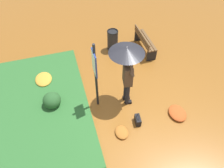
% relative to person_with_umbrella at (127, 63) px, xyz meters
% --- Properties ---
extents(ground_plane, '(18.00, 18.00, 0.00)m').
position_rel_person_with_umbrella_xyz_m(ground_plane, '(-0.33, -0.03, -1.55)').
color(ground_plane, brown).
extents(grass_verge, '(4.80, 4.00, 0.05)m').
position_rel_person_with_umbrella_xyz_m(grass_verge, '(0.44, 3.15, -1.53)').
color(grass_verge, '#2D662D').
rests_on(grass_verge, ground_plane).
extents(person_with_umbrella, '(0.96, 0.96, 2.04)m').
position_rel_person_with_umbrella_xyz_m(person_with_umbrella, '(0.00, 0.00, 0.00)').
color(person_with_umbrella, black).
rests_on(person_with_umbrella, ground_plane).
extents(info_sign_post, '(0.44, 0.07, 2.30)m').
position_rel_person_with_umbrella_xyz_m(info_sign_post, '(0.06, 0.87, -0.11)').
color(info_sign_post, black).
rests_on(info_sign_post, ground_plane).
extents(handbag, '(0.32, 0.18, 0.37)m').
position_rel_person_with_umbrella_xyz_m(handbag, '(-0.92, -0.08, -1.42)').
color(handbag, black).
rests_on(handbag, ground_plane).
extents(park_bench, '(1.40, 0.37, 0.75)m').
position_rel_person_with_umbrella_xyz_m(park_bench, '(2.13, -1.49, -1.15)').
color(park_bench, black).
rests_on(park_bench, ground_plane).
extents(trash_bin, '(0.42, 0.42, 0.83)m').
position_rel_person_with_umbrella_xyz_m(trash_bin, '(2.53, -0.35, -1.13)').
color(trash_bin, black).
rests_on(trash_bin, ground_plane).
extents(shrub_cluster, '(0.59, 0.54, 0.48)m').
position_rel_person_with_umbrella_xyz_m(shrub_cluster, '(0.43, 2.18, -1.33)').
color(shrub_cluster, '#285628').
rests_on(shrub_cluster, ground_plane).
extents(leaf_pile_near_person, '(0.62, 0.49, 0.14)m').
position_rel_person_with_umbrella_xyz_m(leaf_pile_near_person, '(-1.00, -1.31, -1.48)').
color(leaf_pile_near_person, '#B74C1E').
rests_on(leaf_pile_near_person, ground_plane).
extents(leaf_pile_by_bench, '(0.45, 0.36, 0.10)m').
position_rel_person_with_umbrella_xyz_m(leaf_pile_by_bench, '(-1.13, 0.47, -1.50)').
color(leaf_pile_by_bench, '#A86023').
rests_on(leaf_pile_by_bench, ground_plane).
extents(leaf_pile_far_path, '(0.69, 0.55, 0.15)m').
position_rel_person_with_umbrella_xyz_m(leaf_pile_far_path, '(1.54, 2.39, -1.48)').
color(leaf_pile_far_path, gold).
rests_on(leaf_pile_far_path, ground_plane).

